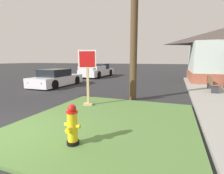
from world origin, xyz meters
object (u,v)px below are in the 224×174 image
at_px(pickup_truck_white, 98,71).
at_px(street_bench, 212,83).
at_px(manhole_cover, 85,96).
at_px(stop_sign, 88,79).
at_px(fire_hydrant, 72,126).
at_px(parked_sedan_white, 56,79).

distance_m(pickup_truck_white, street_bench, 12.34).
height_order(manhole_cover, pickup_truck_white, pickup_truck_white).
bearing_deg(stop_sign, fire_hydrant, -67.35).
xyz_separation_m(manhole_cover, parked_sedan_white, (-3.89, 2.57, 0.53)).
xyz_separation_m(fire_hydrant, street_bench, (4.04, 8.31, 0.08)).
bearing_deg(stop_sign, pickup_truck_white, 113.54).
bearing_deg(parked_sedan_white, pickup_truck_white, 91.05).
bearing_deg(street_bench, manhole_cover, -151.43).
bearing_deg(fire_hydrant, street_bench, 64.06).
bearing_deg(street_bench, pickup_truck_white, 147.96).
bearing_deg(pickup_truck_white, street_bench, -32.04).
distance_m(fire_hydrant, parked_sedan_white, 9.69).
bearing_deg(manhole_cover, stop_sign, -57.32).
relative_size(pickup_truck_white, street_bench, 3.07).
bearing_deg(pickup_truck_white, fire_hydrant, -66.64).
bearing_deg(fire_hydrant, stop_sign, 112.65).
relative_size(fire_hydrant, parked_sedan_white, 0.20).
distance_m(parked_sedan_white, pickup_truck_white, 7.49).
height_order(stop_sign, pickup_truck_white, stop_sign).
xyz_separation_m(fire_hydrant, parked_sedan_white, (-6.28, 7.37, 0.03)).
height_order(fire_hydrant, pickup_truck_white, pickup_truck_white).
relative_size(fire_hydrant, manhole_cover, 1.30).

